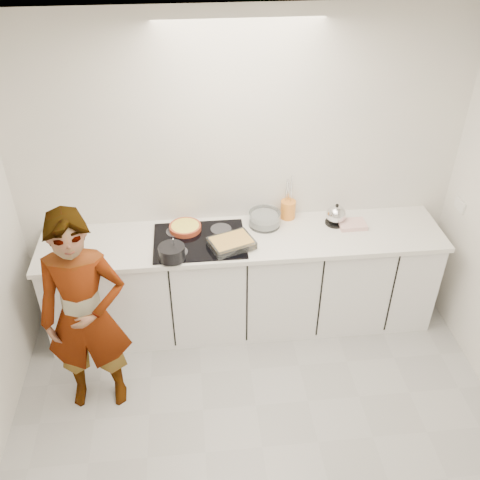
{
  "coord_description": "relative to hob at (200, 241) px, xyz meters",
  "views": [
    {
      "loc": [
        -0.38,
        -2.19,
        3.36
      ],
      "look_at": [
        -0.05,
        1.05,
        1.05
      ],
      "focal_mm": 40.0,
      "sensor_mm": 36.0,
      "label": 1
    }
  ],
  "objects": [
    {
      "name": "base_cabinets",
      "position": [
        0.35,
        0.02,
        -0.48
      ],
      "size": [
        3.2,
        0.58,
        0.87
      ],
      "primitive_type": "cube",
      "color": "white",
      "rests_on": "floor"
    },
    {
      "name": "tart_dish",
      "position": [
        -0.11,
        0.16,
        0.03
      ],
      "size": [
        0.34,
        0.34,
        0.04
      ],
      "color": "#A83E24",
      "rests_on": "hob"
    },
    {
      "name": "utensil_crock",
      "position": [
        0.75,
        0.28,
        0.07
      ],
      "size": [
        0.16,
        0.16,
        0.16
      ],
      "primitive_type": "cylinder",
      "rotation": [
        0.0,
        0.0,
        -0.39
      ],
      "color": "orange",
      "rests_on": "countertop"
    },
    {
      "name": "saucepan",
      "position": [
        -0.21,
        -0.22,
        0.06
      ],
      "size": [
        0.25,
        0.25,
        0.19
      ],
      "color": "black",
      "rests_on": "hob"
    },
    {
      "name": "countertop",
      "position": [
        0.35,
        0.02,
        -0.03
      ],
      "size": [
        3.24,
        0.64,
        0.04
      ],
      "primitive_type": "cube",
      "color": "white",
      "rests_on": "base_cabinets"
    },
    {
      "name": "cook",
      "position": [
        -0.81,
        -0.68,
        -0.09
      ],
      "size": [
        0.6,
        0.4,
        1.65
      ],
      "primitive_type": "imported",
      "rotation": [
        0.0,
        0.0,
        0.01
      ],
      "color": "white",
      "rests_on": "floor"
    },
    {
      "name": "floor",
      "position": [
        0.35,
        -1.26,
        -0.92
      ],
      "size": [
        3.6,
        3.2,
        0.0
      ],
      "primitive_type": "cube",
      "color": "#ABABAB",
      "rests_on": "ground"
    },
    {
      "name": "baking_dish",
      "position": [
        0.24,
        -0.11,
        0.04
      ],
      "size": [
        0.39,
        0.34,
        0.06
      ],
      "color": "silver",
      "rests_on": "hob"
    },
    {
      "name": "mixing_bowl",
      "position": [
        0.54,
        0.18,
        0.05
      ],
      "size": [
        0.34,
        0.34,
        0.12
      ],
      "color": "silver",
      "rests_on": "countertop"
    },
    {
      "name": "kettle",
      "position": [
        1.13,
        0.14,
        0.07
      ],
      "size": [
        0.22,
        0.22,
        0.19
      ],
      "color": "black",
      "rests_on": "countertop"
    },
    {
      "name": "wall_back",
      "position": [
        0.35,
        0.34,
        0.38
      ],
      "size": [
        3.6,
        0.0,
        2.6
      ],
      "primitive_type": "cube",
      "color": "white",
      "rests_on": "ground"
    },
    {
      "name": "tea_towel",
      "position": [
        1.26,
        0.09,
        0.01
      ],
      "size": [
        0.22,
        0.16,
        0.04
      ],
      "primitive_type": "cube",
      "rotation": [
        0.0,
        0.0,
        0.02
      ],
      "color": "white",
      "rests_on": "countertop"
    },
    {
      "name": "hob",
      "position": [
        0.0,
        0.0,
        0.0
      ],
      "size": [
        0.72,
        0.54,
        0.01
      ],
      "primitive_type": "cube",
      "color": "black",
      "rests_on": "countertop"
    },
    {
      "name": "ceiling",
      "position": [
        0.35,
        -1.26,
        1.68
      ],
      "size": [
        3.6,
        3.2,
        0.0
      ],
      "primitive_type": "cube",
      "color": "white",
      "rests_on": "wall_back"
    }
  ]
}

